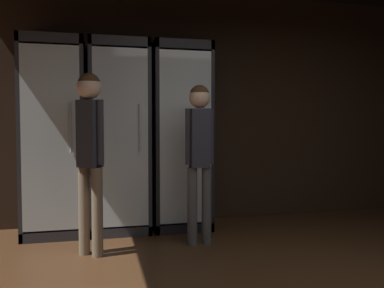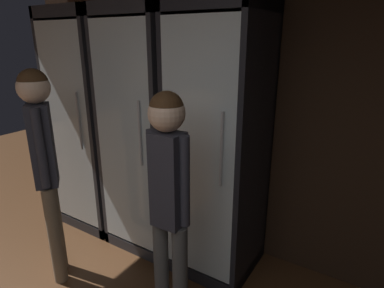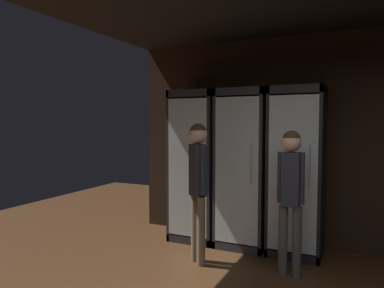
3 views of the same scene
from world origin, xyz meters
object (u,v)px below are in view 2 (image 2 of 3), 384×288
(shopper_near, at_px, (44,154))
(shopper_far, at_px, (169,190))
(cooler_left, at_px, (152,134))
(cooler_center, at_px, (221,148))
(cooler_far_left, at_px, (98,124))

(shopper_near, distance_m, shopper_far, 1.04)
(cooler_left, relative_size, shopper_near, 1.27)
(shopper_near, bearing_deg, cooler_center, 40.70)
(cooler_far_left, relative_size, shopper_far, 1.33)
(cooler_left, xyz_separation_m, shopper_near, (-0.30, -0.85, 0.01))
(cooler_far_left, xyz_separation_m, shopper_far, (1.42, -0.75, -0.03))
(cooler_left, bearing_deg, cooler_far_left, 179.99)
(cooler_center, relative_size, shopper_near, 1.27)
(cooler_left, bearing_deg, cooler_center, -0.05)
(cooler_far_left, height_order, cooler_left, same)
(cooler_left, height_order, shopper_near, cooler_left)
(shopper_near, bearing_deg, cooler_far_left, 114.31)
(cooler_center, bearing_deg, cooler_left, 179.95)
(cooler_far_left, relative_size, cooler_center, 1.00)
(cooler_far_left, relative_size, cooler_left, 1.00)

